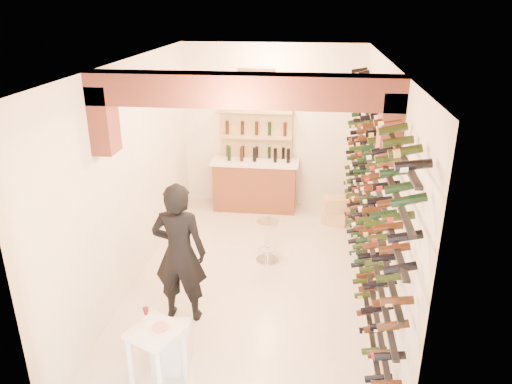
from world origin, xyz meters
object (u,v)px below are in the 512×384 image
tasting_table (157,340)px  person (180,253)px  back_counter (255,184)px  white_stool (172,347)px  chrome_barstool (268,238)px  crate_lower (335,217)px  wine_rack (365,188)px

tasting_table → person: size_ratio=0.47×
back_counter → white_stool: 4.63m
person → chrome_barstool: (0.98, 1.59, -0.54)m
tasting_table → person: bearing=117.3°
back_counter → tasting_table: bearing=-95.3°
white_stool → person: person is taller
chrome_barstool → crate_lower: (1.13, 1.54, -0.28)m
back_counter → crate_lower: back_counter is taller
tasting_table → crate_lower: 4.86m
chrome_barstool → tasting_table: bearing=-107.7°
tasting_table → person: 1.30m
person → chrome_barstool: bearing=-120.8°
wine_rack → person: size_ratio=3.00×
tasting_table → chrome_barstool: size_ratio=1.25×
chrome_barstool → wine_rack: bearing=-22.6°
back_counter → white_stool: back_counter is taller
white_stool → chrome_barstool: (0.86, 2.53, 0.15)m
wine_rack → tasting_table: wine_rack is taller
tasting_table → chrome_barstool: bearing=96.5°
wine_rack → chrome_barstool: wine_rack is taller
chrome_barstool → white_stool: bearing=-108.7°
wine_rack → crate_lower: 2.56m
person → chrome_barstool: size_ratio=2.68×
white_stool → crate_lower: white_stool is taller
wine_rack → back_counter: 3.38m
white_stool → chrome_barstool: chrome_barstool is taller
wine_rack → person: wine_rack is taller
crate_lower → chrome_barstool: bearing=-126.2°
tasting_table → chrome_barstool: (0.91, 2.84, -0.19)m
back_counter → crate_lower: bearing=-18.7°
wine_rack → crate_lower: wine_rack is taller
back_counter → chrome_barstool: back_counter is taller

